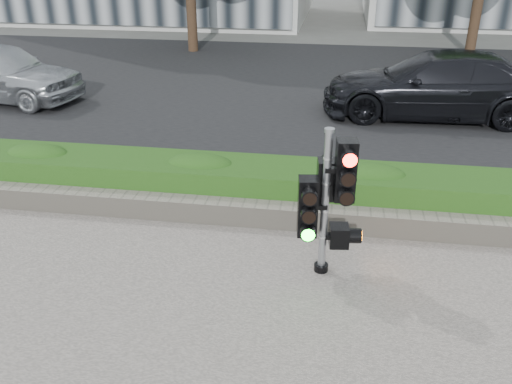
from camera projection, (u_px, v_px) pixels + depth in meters
ground at (247, 302)px, 6.55m from camera, size 120.00×120.00×0.00m
road at (306, 87)px, 15.43m from camera, size 60.00×13.00×0.02m
curb at (278, 188)px, 9.32m from camera, size 60.00×0.25×0.12m
stone_wall at (268, 214)px, 8.15m from camera, size 12.00×0.32×0.34m
hedge at (274, 186)px, 8.65m from camera, size 12.00×1.00×0.68m
traffic_signal at (327, 195)px, 6.66m from camera, size 0.70×0.54×1.96m
car_dark at (436, 85)px, 12.71m from camera, size 5.23×2.15×1.52m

